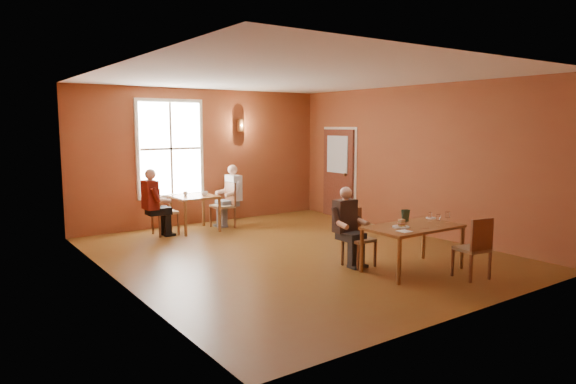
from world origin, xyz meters
TOP-DOWN VIEW (x-y plane):
  - ground at (0.00, 0.00)m, footprint 6.00×7.00m
  - wall_back at (0.00, 3.50)m, footprint 6.00×0.04m
  - wall_front at (0.00, -3.50)m, footprint 6.00×0.04m
  - wall_left at (-3.00, 0.00)m, footprint 0.04×7.00m
  - wall_right at (3.00, 0.00)m, footprint 0.04×7.00m
  - ceiling at (0.00, 0.00)m, footprint 6.00×7.00m
  - window at (-0.80, 3.45)m, footprint 1.36×0.10m
  - door at (2.94, 2.30)m, footprint 0.12×1.04m
  - wall_sconce at (0.90, 3.40)m, footprint 0.16×0.16m
  - main_table at (0.86, -1.88)m, footprint 1.48×0.83m
  - chair_diner_main at (0.36, -1.23)m, footprint 0.40×0.40m
  - diner_main at (0.36, -1.26)m, footprint 0.48×0.48m
  - chair_empty at (1.26, -2.63)m, footprint 0.46×0.46m
  - plate_food at (0.60, -1.87)m, footprint 0.28×0.28m
  - sandwich at (0.65, -1.83)m, footprint 0.09×0.08m
  - goblet_a at (1.32, -1.81)m, footprint 0.08×0.08m
  - goblet_b at (1.48, -2.02)m, footprint 0.09×0.09m
  - goblet_c at (1.18, -2.09)m, footprint 0.09×0.09m
  - menu_stand at (1.01, -1.58)m, footprint 0.13×0.09m
  - knife at (0.83, -2.13)m, footprint 0.20×0.04m
  - napkin at (0.44, -2.09)m, footprint 0.19×0.19m
  - side_plate at (1.58, -1.62)m, footprint 0.18×0.18m
  - second_table at (-0.60, 2.74)m, footprint 0.84×0.84m
  - chair_diner_white at (0.05, 2.74)m, footprint 0.43×0.43m
  - diner_white at (0.08, 2.74)m, footprint 0.52×0.52m
  - chair_diner_maroon at (-1.25, 2.74)m, footprint 0.43×0.43m
  - diner_maroon at (-1.28, 2.74)m, footprint 0.53×0.53m
  - cup_a at (-0.43, 2.61)m, footprint 0.16×0.16m
  - cup_b at (-0.76, 2.84)m, footprint 0.10×0.10m

SIDE VIEW (x-z plane):
  - ground at x=0.00m, z-range -0.01..0.01m
  - main_table at x=0.86m, z-range 0.00..0.69m
  - second_table at x=-0.60m, z-range 0.00..0.74m
  - chair_diner_main at x=0.36m, z-range 0.00..0.90m
  - chair_empty at x=1.26m, z-range 0.00..0.90m
  - chair_diner_maroon at x=-1.25m, z-range 0.00..0.97m
  - chair_diner_white at x=0.05m, z-range 0.00..0.97m
  - diner_main at x=0.36m, z-range 0.00..1.20m
  - diner_white at x=0.08m, z-range 0.00..1.29m
  - diner_maroon at x=-1.28m, z-range 0.00..1.32m
  - knife at x=0.83m, z-range 0.69..0.70m
  - napkin at x=0.44m, z-range 0.69..0.70m
  - side_plate at x=1.58m, z-range 0.69..0.71m
  - plate_food at x=0.60m, z-range 0.69..0.73m
  - sandwich at x=0.65m, z-range 0.69..0.79m
  - goblet_a at x=1.32m, z-range 0.69..0.86m
  - goblet_c at x=1.18m, z-range 0.69..0.88m
  - goblet_b at x=1.48m, z-range 0.69..0.88m
  - cup_b at x=-0.76m, z-range 0.74..0.83m
  - menu_stand at x=1.01m, z-range 0.69..0.89m
  - cup_a at x=-0.43m, z-range 0.74..0.84m
  - door at x=2.94m, z-range 0.00..2.10m
  - wall_back at x=0.00m, z-range 0.00..3.00m
  - wall_front at x=0.00m, z-range 0.00..3.00m
  - wall_left at x=-3.00m, z-range 0.00..3.00m
  - wall_right at x=3.00m, z-range 0.00..3.00m
  - window at x=-0.80m, z-range 0.72..2.68m
  - wall_sconce at x=0.90m, z-range 2.06..2.34m
  - ceiling at x=0.00m, z-range 2.98..3.02m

